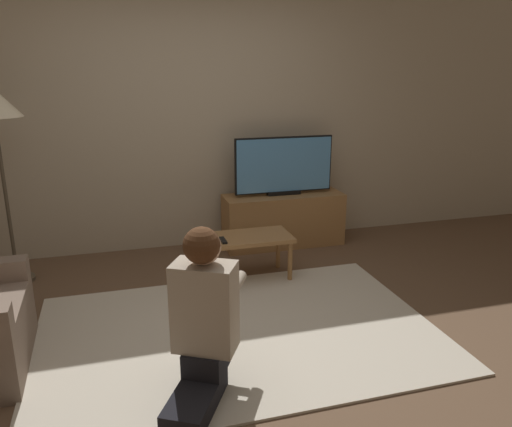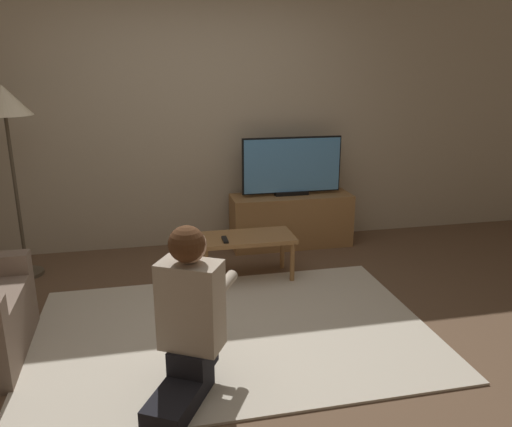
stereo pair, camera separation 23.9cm
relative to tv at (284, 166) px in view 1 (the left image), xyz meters
name	(u,v)px [view 1 (the left image)]	position (x,y,z in m)	size (l,w,h in m)	color
ground_plane	(239,333)	(-0.89, -1.64, -0.83)	(10.00, 10.00, 0.00)	brown
wall_back	(189,118)	(-0.89, 0.29, 0.47)	(10.00, 0.06, 2.60)	tan
rug	(239,332)	(-0.89, -1.64, -0.82)	(2.71, 1.82, 0.02)	beige
tv_stand	(283,220)	(0.00, 0.00, -0.56)	(1.22, 0.39, 0.53)	olive
tv	(284,166)	(0.00, 0.00, 0.00)	(1.01, 0.08, 0.59)	black
coffee_table	(244,242)	(-0.61, -0.74, -0.49)	(0.81, 0.40, 0.39)	olive
person_kneeling	(204,314)	(-1.22, -2.21, -0.34)	(0.62, 0.85, 0.97)	black
remote	(223,240)	(-0.81, -0.82, -0.43)	(0.04, 0.15, 0.02)	black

